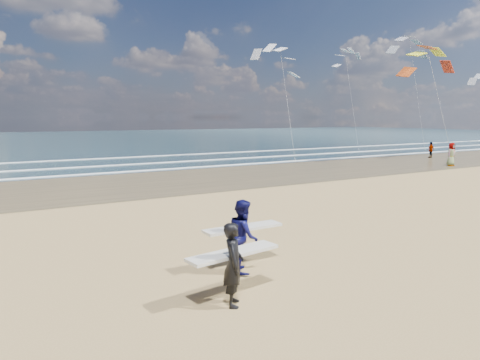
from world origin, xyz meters
TOP-DOWN VIEW (x-y plane):
  - wet_sand_strip at (20.00, 18.00)m, footprint 220.00×12.00m
  - ocean at (20.00, 72.00)m, footprint 220.00×100.00m
  - foam_breakers at (20.00, 28.10)m, footprint 220.00×11.70m
  - surfer_near at (-1.11, -0.29)m, footprint 2.25×1.14m
  - surfer_far at (0.09, 1.31)m, footprint 2.20×1.17m
  - beachgoer_0 at (27.28, 13.52)m, footprint 0.99×0.70m
  - beachgoer_1 at (32.13, 18.87)m, footprint 0.92×0.41m
  - kite_0 at (28.29, 16.07)m, footprint 6.71×4.84m
  - kite_1 at (19.92, 26.43)m, footprint 5.79×4.74m
  - kite_2 at (41.04, 28.12)m, footprint 6.84×4.85m
  - kite_5 at (34.63, 32.54)m, footprint 4.79×4.63m

SIDE VIEW (x-z plane):
  - wet_sand_strip at x=20.00m, z-range 0.00..0.01m
  - ocean at x=20.00m, z-range 0.00..0.02m
  - foam_breakers at x=20.00m, z-range 0.02..0.08m
  - beachgoer_1 at x=32.13m, z-range 0.00..1.55m
  - surfer_near at x=-1.11m, z-range 0.02..1.81m
  - surfer_far at x=0.09m, z-range 0.01..1.89m
  - beachgoer_0 at x=27.28m, z-range 0.00..1.91m
  - kite_1 at x=19.92m, z-range 0.60..12.38m
  - kite_0 at x=28.29m, z-range 0.94..12.31m
  - kite_5 at x=34.63m, z-range 0.27..13.71m
  - kite_2 at x=41.04m, z-range 1.17..16.56m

